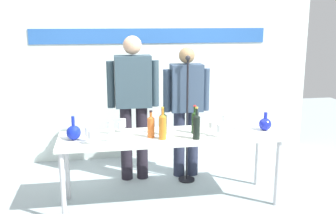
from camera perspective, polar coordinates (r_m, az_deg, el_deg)
The scene contains 23 objects.
ground_plane at distance 4.40m, azimuth 0.34°, elevation -13.52°, with size 10.00×10.00×0.00m, color #9BAAAE.
back_wall at distance 5.48m, azimuth -2.48°, elevation 8.07°, with size 4.59×0.11×3.00m.
display_table at distance 4.14m, azimuth 0.35°, elevation -4.83°, with size 2.31×0.64×0.76m.
decanter_blue_left at distance 4.04m, azimuth -13.55°, elevation -3.59°, with size 0.15×0.15×0.24m.
decanter_blue_right at distance 4.39m, azimuth 13.93°, elevation -2.39°, with size 0.13×0.13×0.20m.
presenter_left at distance 4.70m, azimuth -5.06°, elevation 1.24°, with size 0.62×0.22×1.75m.
presenter_right at distance 4.81m, azimuth 2.68°, elevation 0.32°, with size 0.57×0.22×1.61m.
wine_bottle_0 at distance 4.15m, azimuth 3.90°, elevation -2.09°, with size 0.07×0.07×0.30m.
wine_bottle_1 at distance 3.94m, azimuth 4.16°, elevation -2.74°, with size 0.07×0.07×0.33m.
wine_bottle_2 at distance 4.09m, azimuth -0.69°, elevation -2.32°, with size 0.07×0.07×0.29m.
wine_bottle_3 at distance 3.93m, azimuth -0.79°, elevation -2.76°, with size 0.07×0.07×0.33m.
wine_bottle_4 at distance 3.99m, azimuth -2.49°, elevation -2.75°, with size 0.07×0.07×0.28m.
wine_glass_left_0 at distance 4.03m, azimuth -6.85°, elevation -2.80°, with size 0.06×0.06×0.16m.
wine_glass_left_1 at distance 3.84m, azimuth -11.08°, elevation -4.00°, with size 0.06×0.06×0.14m.
wine_glass_left_2 at distance 4.20m, azimuth -6.60°, elevation -2.35°, with size 0.07×0.07×0.15m.
wine_glass_left_3 at distance 3.89m, azimuth -8.25°, elevation -3.75°, with size 0.06×0.06×0.13m.
wine_glass_left_4 at distance 3.94m, azimuth -11.55°, elevation -3.51°, with size 0.06×0.06×0.15m.
wine_glass_left_5 at distance 4.16m, azimuth -8.38°, elevation -2.62°, with size 0.06×0.06×0.14m.
wine_glass_right_0 at distance 4.03m, azimuth 7.56°, elevation -3.10°, with size 0.07×0.07×0.14m.
wine_glass_right_1 at distance 4.45m, azimuth 8.29°, elevation -1.63°, with size 0.06×0.06×0.13m.
wine_glass_right_2 at distance 4.35m, azimuth 10.90°, elevation -1.99°, with size 0.06×0.06×0.14m.
wine_glass_right_3 at distance 4.10m, azimuth 6.40°, elevation -2.71°, with size 0.06×0.06×0.14m.
microphone_stand at distance 4.74m, azimuth 2.77°, elevation -4.86°, with size 0.20×0.20×1.53m.
Camera 1 is at (-0.69, -3.88, 1.94)m, focal length 41.95 mm.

